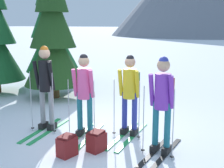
% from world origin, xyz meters
% --- Properties ---
extents(ground_plane, '(400.00, 400.00, 0.00)m').
position_xyz_m(ground_plane, '(0.00, 0.00, 0.00)').
color(ground_plane, white).
extents(skier_in_black, '(0.60, 1.63, 1.84)m').
position_xyz_m(skier_in_black, '(-1.12, -0.28, 1.03)').
color(skier_in_black, green).
rests_on(skier_in_black, ground).
extents(skier_in_pink, '(0.62, 1.72, 1.71)m').
position_xyz_m(skier_in_pink, '(-0.17, -0.24, 0.94)').
color(skier_in_pink, green).
rests_on(skier_in_pink, ground).
extents(skier_in_yellow, '(0.61, 1.72, 1.68)m').
position_xyz_m(skier_in_yellow, '(0.61, 0.28, 0.94)').
color(skier_in_yellow, green).
rests_on(skier_in_yellow, ground).
extents(skier_in_purple, '(0.61, 1.70, 1.75)m').
position_xyz_m(skier_in_purple, '(1.47, -0.27, 0.99)').
color(skier_in_purple, black).
rests_on(skier_in_purple, ground).
extents(pine_tree_near, '(2.07, 2.07, 5.01)m').
position_xyz_m(pine_tree_near, '(-4.33, 3.99, 2.29)').
color(pine_tree_near, '#51381E').
rests_on(pine_tree_near, ground).
extents(pine_tree_mid, '(1.85, 1.85, 4.46)m').
position_xyz_m(pine_tree_mid, '(-2.78, 2.11, 2.04)').
color(pine_tree_mid, '#51381E').
rests_on(pine_tree_mid, ground).
extents(backpack_on_snow_front, '(0.31, 0.37, 0.38)m').
position_xyz_m(backpack_on_snow_front, '(0.40, -0.74, 0.19)').
color(backpack_on_snow_front, maroon).
rests_on(backpack_on_snow_front, ground).
extents(backpack_on_snow_beside, '(0.30, 0.36, 0.38)m').
position_xyz_m(backpack_on_snow_beside, '(0.04, -1.16, 0.19)').
color(backpack_on_snow_beside, maroon).
rests_on(backpack_on_snow_beside, ground).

